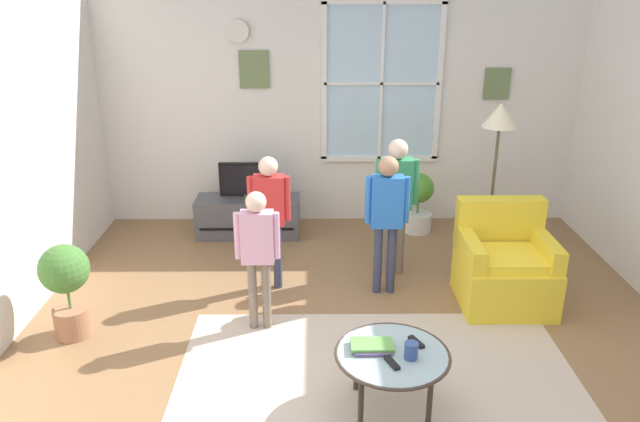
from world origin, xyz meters
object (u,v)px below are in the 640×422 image
book_stack (372,346)px  television (247,180)px  person_green_shirt (396,192)px  floor_lamp (499,132)px  person_pink_shirt (258,245)px  coffee_table (392,357)px  remote_near_books (416,342)px  person_blue_shirt (387,210)px  potted_plant_corner (66,283)px  tv_stand (248,217)px  cup (411,351)px  person_red_shirt (269,208)px  remote_near_cup (392,363)px  armchair (504,267)px  potted_plant_by_window (418,201)px

book_stack → television: bearing=110.8°
person_green_shirt → floor_lamp: bearing=7.1°
book_stack → person_green_shirt: size_ratio=0.21×
person_pink_shirt → floor_lamp: floor_lamp is taller
coffee_table → remote_near_books: remote_near_books is taller
person_blue_shirt → potted_plant_corner: (-2.54, -0.69, -0.33)m
person_green_shirt → tv_stand: bearing=147.5°
coffee_table → cup: cup is taller
floor_lamp → person_red_shirt: bearing=-169.0°
tv_stand → person_green_shirt: bearing=-32.5°
television → potted_plant_corner: television is taller
remote_near_books → book_stack: bearing=-168.6°
remote_near_cup → floor_lamp: floor_lamp is taller
remote_near_cup → cup: bearing=27.8°
person_blue_shirt → potted_plant_corner: 2.65m
person_pink_shirt → person_green_shirt: size_ratio=0.88×
person_blue_shirt → potted_plant_corner: person_blue_shirt is taller
tv_stand → armchair: (2.37, -1.51, 0.11)m
person_pink_shirt → floor_lamp: bearing=27.3°
tv_stand → person_blue_shirt: 1.99m
coffee_table → person_red_shirt: 1.96m
remote_near_books → floor_lamp: floor_lamp is taller
television → coffee_table: television is taller
person_pink_shirt → person_blue_shirt: bearing=29.1°
television → cup: (1.33, -3.00, -0.15)m
book_stack → remote_near_cup: (0.11, -0.17, -0.01)m
television → potted_plant_corner: size_ratio=0.76×
remote_near_books → tv_stand: bearing=116.2°
cup → floor_lamp: bearing=63.6°
remote_near_books → person_green_shirt: 1.93m
cup → person_green_shirt: size_ratio=0.08×
remote_near_books → remote_near_cup: size_ratio=1.00×
television → floor_lamp: 2.65m
floor_lamp → potted_plant_corner: bearing=-161.7°
potted_plant_by_window → person_pink_shirt: bearing=-128.2°
coffee_table → book_stack: size_ratio=2.72×
person_red_shirt → person_pink_shirt: size_ratio=1.07×
person_pink_shirt → person_blue_shirt: size_ratio=0.92×
book_stack → person_red_shirt: bearing=114.6°
book_stack → person_blue_shirt: (0.26, 1.56, 0.34)m
book_stack → person_pink_shirt: size_ratio=0.23×
armchair → tv_stand: bearing=147.6°
person_red_shirt → person_blue_shirt: (1.02, -0.10, 0.02)m
book_stack → person_pink_shirt: (-0.81, 0.97, 0.27)m
person_red_shirt → armchair: bearing=-7.7°
tv_stand → floor_lamp: floor_lamp is taller
coffee_table → floor_lamp: bearing=60.7°
television → person_green_shirt: bearing=-32.4°
person_green_shirt → potted_plant_by_window: person_green_shirt is taller
potted_plant_by_window → person_green_shirt: bearing=-110.9°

